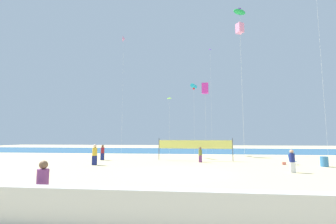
{
  "coord_description": "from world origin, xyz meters",
  "views": [
    {
      "loc": [
        1.15,
        -16.74,
        2.45
      ],
      "look_at": [
        -1.74,
        8.08,
        5.22
      ],
      "focal_mm": 24.86,
      "sensor_mm": 36.0,
      "label": 1
    }
  ],
  "objects": [
    {
      "name": "toddler_figure",
      "position": [
        -3.43,
        -9.4,
        0.46
      ],
      "size": [
        0.2,
        0.2,
        0.86
      ],
      "rotation": [
        0.0,
        0.0,
        0.34
      ],
      "color": "#EA7260",
      "rests_on": "ground"
    },
    {
      "name": "kite_pink_delta",
      "position": [
        -9.46,
        16.18,
        17.34
      ],
      "size": [
        0.62,
        1.02,
        17.88
      ],
      "color": "silver",
      "rests_on": "ground"
    },
    {
      "name": "kite_cyan_tube",
      "position": [
        1.03,
        18.25,
        10.24
      ],
      "size": [
        1.04,
        1.43,
        10.57
      ],
      "color": "silver",
      "rests_on": "ground"
    },
    {
      "name": "kite_magenta_box",
      "position": [
        2.62,
        15.61,
        9.31
      ],
      "size": [
        0.98,
        0.98,
        10.04
      ],
      "color": "silver",
      "rests_on": "ground"
    },
    {
      "name": "beachgoer_mustard_shirt",
      "position": [
        -7.88,
        3.59,
        0.99
      ],
      "size": [
        0.42,
        0.42,
        1.85
      ],
      "rotation": [
        0.0,
        0.0,
        5.41
      ],
      "color": "navy",
      "rests_on": "ground"
    },
    {
      "name": "trash_barrel",
      "position": [
        12.02,
        4.71,
        0.43
      ],
      "size": [
        0.62,
        0.62,
        0.86
      ],
      "primitive_type": "cylinder",
      "color": "teal",
      "rests_on": "ground"
    },
    {
      "name": "kite_lime_diamond",
      "position": [
        -2.06,
        12.11,
        7.39
      ],
      "size": [
        0.89,
        0.89,
        7.61
      ],
      "color": "silver",
      "rests_on": "ground"
    },
    {
      "name": "beachgoer_navy_shirt",
      "position": [
        7.96,
        0.9,
        0.86
      ],
      "size": [
        0.37,
        0.37,
        1.61
      ],
      "rotation": [
        0.0,
        0.0,
        5.09
      ],
      "color": "white",
      "rests_on": "ground"
    },
    {
      "name": "folding_beach_chair",
      "position": [
        9.96,
        6.05,
        0.47
      ],
      "size": [
        0.52,
        0.65,
        0.89
      ],
      "rotation": [
        0.0,
        0.0,
        -0.32
      ],
      "color": "#1959B2",
      "rests_on": "ground"
    },
    {
      "name": "kite_green_inflatable",
      "position": [
        8.29,
        18.67,
        21.98
      ],
      "size": [
        2.49,
        2.07,
        22.65
      ],
      "color": "silver",
      "rests_on": "ground"
    },
    {
      "name": "ground_plane",
      "position": [
        0.0,
        0.0,
        0.0
      ],
      "size": [
        120.0,
        120.0,
        0.0
      ],
      "primitive_type": "plane",
      "color": "#D1BC89"
    },
    {
      "name": "beachgoer_maroon_shirt",
      "position": [
        -9.0,
        8.12,
        0.89
      ],
      "size": [
        0.38,
        0.38,
        1.67
      ],
      "rotation": [
        0.0,
        0.0,
        2.05
      ],
      "color": "navy",
      "rests_on": "ground"
    },
    {
      "name": "beachgoer_olive_shirt",
      "position": [
        1.64,
        7.09,
        0.81
      ],
      "size": [
        0.35,
        0.35,
        1.52
      ],
      "rotation": [
        0.0,
        0.0,
        4.4
      ],
      "color": "#7A3872",
      "rests_on": "ground"
    },
    {
      "name": "kite_pink_box",
      "position": [
        6.82,
        11.6,
        15.92
      ],
      "size": [
        1.04,
        1.04,
        16.56
      ],
      "color": "silver",
      "rests_on": "ground"
    },
    {
      "name": "mother_figure",
      "position": [
        -3.96,
        -9.27,
        0.9
      ],
      "size": [
        0.38,
        0.38,
        1.68
      ],
      "rotation": [
        0.0,
        0.0,
        -0.1
      ],
      "color": "#2D2D33",
      "rests_on": "ground"
    },
    {
      "name": "kite_violet_diamond",
      "position": [
        3.74,
        19.93,
        15.61
      ],
      "size": [
        0.58,
        0.58,
        16.76
      ],
      "color": "silver",
      "rests_on": "ground"
    },
    {
      "name": "ocean_band",
      "position": [
        0.0,
        28.73,
        0.0
      ],
      "size": [
        120.0,
        20.0,
        0.01
      ],
      "primitive_type": "cube",
      "color": "#28608C",
      "rests_on": "ground"
    },
    {
      "name": "volleyball_net",
      "position": [
        1.1,
        8.7,
        1.63
      ],
      "size": [
        7.96,
        0.6,
        2.4
      ],
      "color": "#4C4C51",
      "rests_on": "ground"
    },
    {
      "name": "boardwalk_ledge",
      "position": [
        0.0,
        -10.37,
        0.53
      ],
      "size": [
        28.0,
        0.44,
        1.07
      ],
      "primitive_type": "cube",
      "color": "beige",
      "rests_on": "ground"
    },
    {
      "name": "beach_handbag",
      "position": [
        9.14,
        5.82,
        0.13
      ],
      "size": [
        0.31,
        0.16,
        0.25
      ],
      "primitive_type": "cube",
      "color": "#EA7260",
      "rests_on": "ground"
    }
  ]
}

